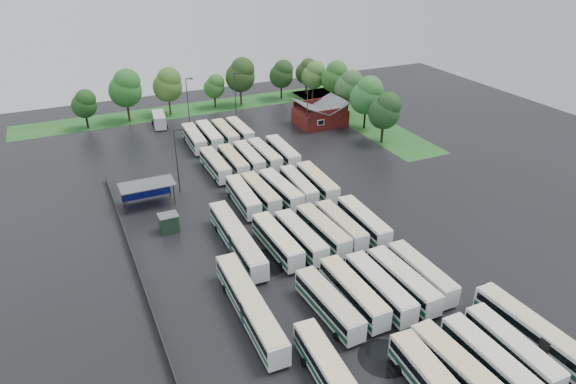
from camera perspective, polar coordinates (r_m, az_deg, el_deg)
name	(u,v)px	position (r m, az deg, el deg)	size (l,w,h in m)	color
ground	(312,249)	(69.04, 2.72, -6.32)	(160.00, 160.00, 0.00)	black
brick_building	(320,116)	(112.57, 3.58, 8.42)	(10.07, 8.60, 5.39)	maroon
wash_shed	(147,186)	(81.40, -15.42, 0.62)	(8.20, 4.20, 3.58)	#2D2D30
utility_hut	(169,223)	(74.06, -13.10, -3.34)	(2.70, 2.20, 2.62)	#16311F
grass_strip_north	(194,109)	(125.09, -10.39, 9.07)	(80.00, 10.00, 0.01)	#215E20
grass_strip_east	(359,118)	(118.07, 7.87, 8.17)	(10.00, 50.00, 0.01)	#215E20
west_fence	(132,254)	(69.87, -16.96, -6.60)	(0.10, 50.00, 1.20)	#2D2D30
bus_r0c1	(434,384)	(50.89, 15.94, -19.80)	(2.99, 11.50, 3.17)	silver
bus_r0c2	(459,370)	(52.72, 18.50, -18.24)	(2.96, 11.46, 3.16)	silver
bus_r0c3	(489,361)	(54.58, 21.46, -17.04)	(2.54, 11.09, 3.08)	silver
bus_r0c4	(512,348)	(56.68, 23.61, -15.63)	(2.40, 10.93, 3.04)	silver
bus_r1c0	(329,304)	(57.40, 4.54, -12.28)	(2.88, 11.15, 3.07)	silver
bus_r1c1	(353,292)	(59.14, 7.24, -10.99)	(2.57, 11.43, 3.17)	silver
bus_r1c2	(380,287)	(60.29, 10.15, -10.40)	(2.46, 11.37, 3.16)	silver
bus_r1c3	(403,280)	(61.89, 12.62, -9.57)	(2.67, 11.33, 3.14)	silver
bus_r1c4	(421,273)	(63.75, 14.59, -8.68)	(2.34, 10.89, 3.03)	silver
bus_r2c0	(277,241)	(67.41, -1.22, -5.43)	(2.69, 11.46, 3.18)	silver
bus_r2c1	(301,237)	(68.26, 1.42, -5.01)	(2.72, 11.24, 3.11)	silver
bus_r2c2	(323,230)	(69.88, 3.88, -4.23)	(2.81, 11.30, 3.12)	silver
bus_r2c3	(341,225)	(71.26, 5.88, -3.69)	(2.37, 10.87, 3.02)	silver
bus_r2c4	(363,221)	(72.53, 8.37, -3.21)	(2.68, 11.25, 3.12)	silver
bus_r3c0	(243,196)	(78.57, -5.02, -0.50)	(2.76, 11.06, 3.05)	silver
bus_r3c1	(261,193)	(79.56, -3.06, -0.06)	(2.53, 10.96, 3.04)	silver
bus_r3c2	(281,190)	(80.23, -0.81, 0.27)	(2.95, 11.41, 3.15)	silver
bus_r3c3	(298,185)	(81.69, 1.17, 0.73)	(2.82, 10.93, 3.02)	silver
bus_r3c4	(317,182)	(82.68, 3.27, 1.10)	(2.84, 11.46, 3.17)	silver
bus_r4c0	(215,165)	(89.73, -8.09, 3.02)	(2.41, 11.17, 3.11)	silver
bus_r4c1	(233,161)	(90.79, -6.10, 3.42)	(2.41, 10.90, 3.03)	silver
bus_r4c2	(249,158)	(91.95, -4.34, 3.83)	(2.61, 11.06, 3.06)	silver
bus_r4c3	(264,155)	(92.96, -2.63, 4.16)	(2.49, 11.19, 3.11)	silver
bus_r4c4	(283,152)	(93.88, -0.61, 4.46)	(2.85, 11.51, 3.18)	silver
bus_r5c0	(194,138)	(101.96, -10.38, 5.89)	(2.82, 11.43, 3.16)	silver
bus_r5c1	(209,135)	(102.93, -8.72, 6.24)	(2.60, 11.50, 3.19)	silver
bus_r5c2	(225,133)	(103.64, -6.98, 6.48)	(2.51, 11.19, 3.11)	silver
bus_r5c3	(240,131)	(104.98, -5.36, 6.81)	(2.32, 10.84, 3.02)	silver
artic_bus_west_b	(237,238)	(68.16, -5.71, -5.16)	(2.66, 17.12, 3.17)	silver
artic_bus_west_c	(250,305)	(57.07, -4.28, -12.45)	(2.79, 17.15, 3.17)	silver
artic_bus_east	(544,340)	(58.89, 26.61, -14.51)	(2.99, 16.52, 3.05)	silver
minibus	(159,119)	(114.55, -14.13, 7.83)	(3.24, 6.85, 2.88)	silver
tree_north_0	(85,104)	(116.79, -21.67, 9.12)	(5.17, 5.16, 8.55)	black
tree_north_1	(126,88)	(117.91, -17.58, 10.97)	(7.06, 7.06, 11.69)	#372413
tree_north_2	(168,84)	(120.27, -13.18, 11.56)	(6.56, 6.56, 10.86)	#3B2819
tree_north_3	(215,86)	(124.01, -8.14, 11.58)	(4.86, 4.86, 8.04)	black
tree_north_4	(241,75)	(124.43, -5.25, 12.86)	(6.94, 6.94, 11.50)	#3A2C1C
tree_north_5	(282,74)	(129.33, -0.67, 13.00)	(5.88, 5.88, 9.74)	black
tree_north_6	(307,71)	(133.46, 2.13, 13.27)	(5.53, 5.53, 9.16)	black
tree_east_0	(385,111)	(102.65, 10.78, 8.88)	(6.18, 6.18, 10.23)	black
tree_east_1	(367,95)	(109.53, 8.81, 10.60)	(6.86, 6.86, 11.35)	black
tree_east_2	(349,86)	(117.65, 6.84, 11.57)	(6.28, 6.28, 10.40)	black
tree_east_3	(335,76)	(125.32, 5.26, 12.67)	(6.37, 6.37, 10.56)	#3A2517
tree_east_4	(314,75)	(128.69, 2.88, 12.86)	(5.80, 5.80, 9.60)	#302010
lamp_post_ne	(308,107)	(105.34, 2.23, 9.38)	(1.54, 0.30, 10.02)	#2D2D30
lamp_post_nw	(177,156)	(82.73, -12.21, 3.92)	(1.65, 0.32, 10.70)	#2D2D30
lamp_post_back_w	(188,99)	(111.81, -11.03, 10.11)	(1.61, 0.31, 10.48)	#2D2D30
lamp_post_back_e	(236,92)	(116.50, -5.83, 11.02)	(1.54, 0.30, 10.02)	#2D2D30
puddle_0	(384,358)	(54.60, 10.66, -17.67)	(5.36, 5.36, 0.01)	black
puddle_1	(440,325)	(59.47, 16.53, -14.03)	(3.13, 3.13, 0.01)	black
puddle_2	(263,263)	(66.33, -2.85, -7.88)	(6.52, 6.52, 0.01)	black
puddle_3	(330,250)	(68.89, 4.73, -6.47)	(3.54, 3.54, 0.01)	black
puddle_4	(491,290)	(66.31, 21.64, -10.11)	(2.69, 2.69, 0.01)	black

